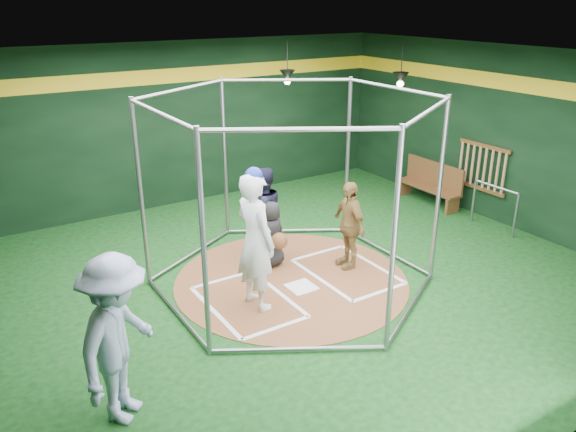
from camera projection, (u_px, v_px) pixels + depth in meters
room_shell at (291, 178)px, 8.54m from camera, size 10.10×9.10×3.53m
clay_disc at (291, 280)px, 9.18m from camera, size 3.80×3.80×0.01m
home_plate at (301, 287)px, 8.93m from camera, size 0.43×0.43×0.01m
batter_box_left at (247, 302)px, 8.50m from camera, size 1.17×1.77×0.01m
batter_box_right at (347, 271)px, 9.45m from camera, size 1.17×1.77×0.01m
batting_cage at (291, 194)px, 8.63m from camera, size 4.05×4.67×3.00m
bat_rack at (482, 167)px, 11.56m from camera, size 0.07×1.25×0.98m
pendant_lamp_near at (287, 76)px, 12.11m from camera, size 0.34×0.34×0.90m
pendant_lamp_far at (401, 78)px, 11.74m from camera, size 0.34×0.34×0.90m
batter_figure at (255, 240)px, 8.06m from camera, size 0.58×0.81×2.15m
visitor_leopard at (349, 225)px, 9.40m from camera, size 0.48×0.93×1.51m
catcher_figure at (272, 234)px, 9.48m from camera, size 0.63×0.64×1.15m
umpire at (262, 214)px, 9.68m from camera, size 0.86×0.70×1.65m
bystander_blue at (118, 340)px, 5.89m from camera, size 1.40×1.40×1.94m
dugout_bench at (431, 182)px, 12.45m from camera, size 0.38×1.63×0.95m
steel_railing at (495, 200)px, 10.99m from camera, size 0.05×1.05×0.91m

